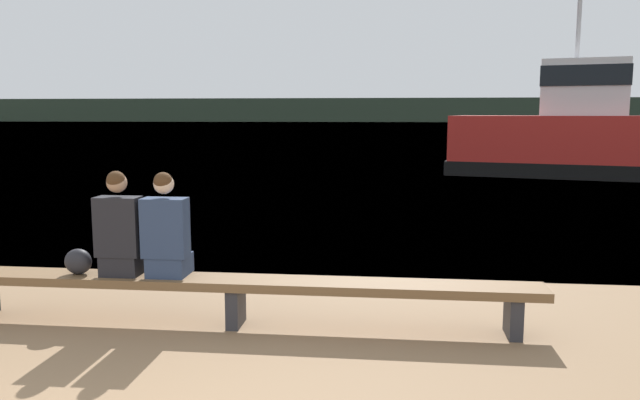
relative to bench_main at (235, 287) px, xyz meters
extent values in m
plane|color=#386084|center=(-0.34, 121.88, -0.38)|extent=(240.00, 240.00, 0.00)
cube|color=#2D3D2D|center=(-0.34, 154.76, 2.54)|extent=(600.00, 12.00, 5.84)
cube|color=brown|center=(0.00, 0.00, 0.04)|extent=(5.79, 0.41, 0.08)
cube|color=#2D2D33|center=(2.59, 0.00, -0.19)|extent=(0.12, 0.35, 0.38)
cube|color=#2D2D33|center=(0.00, 0.00, -0.19)|extent=(0.12, 0.35, 0.38)
cube|color=black|center=(-1.13, 0.07, 0.19)|extent=(0.37, 0.37, 0.20)
cube|color=black|center=(-1.13, -0.02, 0.57)|extent=(0.42, 0.22, 0.57)
sphere|color=tan|center=(-1.13, -0.02, 1.00)|extent=(0.19, 0.19, 0.19)
sphere|color=#472D19|center=(-1.13, -0.03, 1.02)|extent=(0.18, 0.18, 0.18)
cube|color=navy|center=(-0.67, 0.07, 0.19)|extent=(0.37, 0.37, 0.20)
cube|color=navy|center=(-0.67, -0.02, 0.57)|extent=(0.42, 0.22, 0.57)
sphere|color=beige|center=(-0.67, -0.02, 0.99)|extent=(0.19, 0.19, 0.19)
sphere|color=#472D19|center=(-0.67, -0.03, 1.01)|extent=(0.18, 0.18, 0.18)
ellipsoid|color=#232328|center=(-1.57, -0.01, 0.21)|extent=(0.27, 0.19, 0.25)
cube|color=red|center=(7.35, 15.86, 0.60)|extent=(8.06, 5.24, 1.95)
cube|color=black|center=(7.35, 15.86, -0.14)|extent=(8.24, 5.41, 0.47)
cube|color=silver|center=(7.71, 15.76, 2.47)|extent=(3.04, 2.66, 1.79)
cube|color=black|center=(7.71, 15.76, 2.83)|extent=(3.11, 2.74, 0.64)
cylinder|color=#B2B2B7|center=(7.46, 15.83, 4.90)|extent=(0.14, 0.14, 3.07)
camera|label=1|loc=(1.45, -5.66, 1.65)|focal=35.00mm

